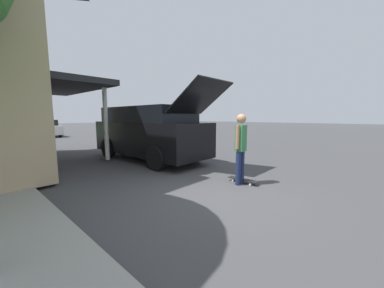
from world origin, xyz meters
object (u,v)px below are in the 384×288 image
car_down_street (44,128)px  skateboard (243,180)px  suv_parked (148,132)px  skateboarder (241,145)px

car_down_street → skateboard: car_down_street is taller
suv_parked → car_down_street: bearing=90.2°
suv_parked → car_down_street: (-0.04, 15.00, -0.40)m
skateboarder → car_down_street: bearing=89.1°
suv_parked → car_down_street: 15.01m
skateboarder → skateboard: (0.15, -0.01, -0.92)m
skateboarder → skateboard: bearing=-5.6°
car_down_street → skateboarder: skateboarder is taller
suv_parked → skateboard: (-0.21, -4.33, -1.03)m
car_down_street → skateboarder: size_ratio=2.44×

